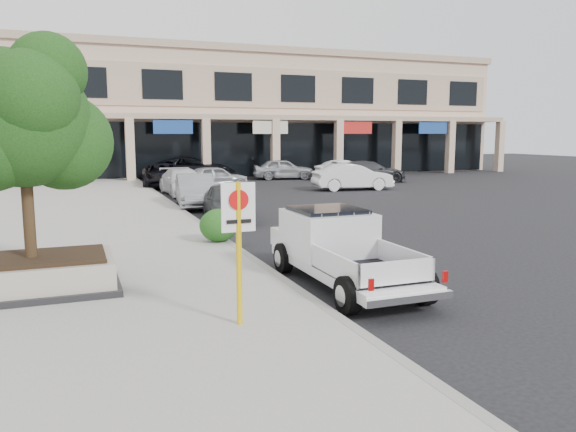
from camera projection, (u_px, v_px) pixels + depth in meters
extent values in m
plane|color=black|center=(350.00, 280.00, 12.36)|extent=(120.00, 120.00, 0.00)
cube|color=gray|center=(80.00, 244.00, 15.93)|extent=(8.00, 52.00, 0.15)
cube|color=gray|center=(216.00, 235.00, 17.33)|extent=(0.20, 52.00, 0.15)
cube|color=#D3B194|center=(246.00, 117.00, 45.93)|extent=(40.00, 10.00, 9.00)
cube|color=tan|center=(246.00, 57.00, 45.23)|extent=(40.40, 10.40, 0.50)
cube|color=tan|center=(271.00, 118.00, 40.33)|extent=(40.00, 2.20, 0.35)
cube|color=#D3B194|center=(500.00, 146.00, 46.99)|extent=(0.55, 0.55, 4.20)
cube|color=black|center=(267.00, 149.00, 41.63)|extent=(39.20, 0.08, 3.90)
cube|color=black|center=(34.00, 288.00, 10.95)|extent=(3.20, 2.20, 0.12)
cube|color=#A99D8E|center=(33.00, 272.00, 10.90)|extent=(3.00, 2.00, 0.50)
cube|color=black|center=(32.00, 258.00, 10.86)|extent=(2.70, 1.70, 0.06)
cylinder|color=black|center=(28.00, 200.00, 10.70)|extent=(0.22, 0.22, 2.20)
sphere|color=#12370F|center=(22.00, 121.00, 10.48)|extent=(2.50, 2.50, 2.50)
sphere|color=#12370F|center=(64.00, 142.00, 11.06)|extent=(1.90, 1.90, 1.90)
sphere|color=#12370F|center=(5.00, 89.00, 10.74)|extent=(1.60, 1.60, 1.60)
cylinder|color=yellow|center=(239.00, 254.00, 8.89)|extent=(0.09, 0.09, 2.30)
cube|color=white|center=(238.00, 207.00, 8.78)|extent=(0.55, 0.03, 0.78)
cylinder|color=red|center=(239.00, 200.00, 8.73)|extent=(0.32, 0.01, 0.32)
ellipsoid|color=#194E16|center=(219.00, 225.00, 15.86)|extent=(1.10, 0.99, 0.93)
imported|color=#303335|center=(228.00, 202.00, 20.83)|extent=(2.08, 4.13, 1.35)
imported|color=gray|center=(195.00, 191.00, 24.46)|extent=(2.01, 4.46, 1.42)
imported|color=silver|center=(183.00, 182.00, 29.23)|extent=(2.06, 4.75, 1.36)
imported|color=black|center=(163.00, 175.00, 33.64)|extent=(2.89, 5.30, 1.41)
imported|color=#A8ABB0|center=(215.00, 177.00, 32.51)|extent=(4.17, 2.33, 1.34)
imported|color=silver|center=(353.00, 177.00, 31.81)|extent=(4.65, 2.07, 1.48)
imported|color=#2F3034|center=(370.00, 171.00, 36.95)|extent=(5.11, 2.95, 1.39)
imported|color=black|center=(192.00, 169.00, 37.89)|extent=(6.32, 4.18, 1.61)
imported|color=#AAADB2|center=(283.00, 169.00, 39.10)|extent=(4.50, 2.60, 1.44)
imported|color=white|center=(346.00, 170.00, 38.27)|extent=(4.30, 1.90, 1.37)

